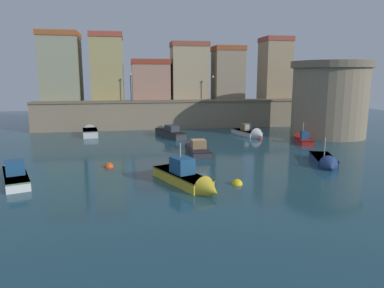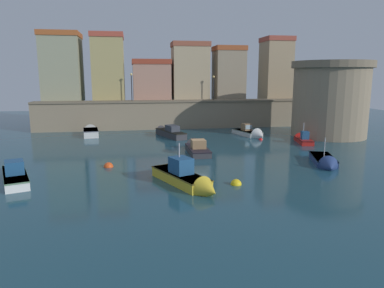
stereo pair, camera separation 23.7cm
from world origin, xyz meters
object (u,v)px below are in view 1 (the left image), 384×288
(mooring_buoy_2, at_px, (237,184))
(fortress_tower, at_px, (329,99))
(moored_boat_1, at_px, (302,139))
(moored_boat_7, at_px, (326,162))
(quay_lamp_1, at_px, (213,84))
(moored_boat_6, at_px, (168,132))
(moored_boat_2, at_px, (251,133))
(moored_boat_5, at_px, (196,147))
(moored_boat_3, at_px, (189,179))
(moored_boat_0, at_px, (90,132))
(moored_boat_4, at_px, (15,173))
(quay_lamp_0, at_px, (131,83))
(mooring_buoy_1, at_px, (109,167))
(mooring_buoy_0, at_px, (260,140))

(mooring_buoy_2, bearing_deg, fortress_tower, 46.10)
(moored_boat_1, bearing_deg, moored_boat_7, 175.57)
(quay_lamp_1, xyz_separation_m, moored_boat_6, (-7.25, -6.68, -5.71))
(moored_boat_2, xyz_separation_m, moored_boat_5, (-8.34, -7.79, 0.02))
(quay_lamp_1, distance_m, moored_boat_3, 29.21)
(moored_boat_0, bearing_deg, moored_boat_4, 162.89)
(quay_lamp_0, height_order, moored_boat_7, quay_lamp_0)
(moored_boat_6, height_order, moored_boat_7, moored_boat_7)
(moored_boat_4, bearing_deg, fortress_tower, -86.25)
(moored_boat_4, relative_size, moored_boat_6, 0.94)
(moored_boat_1, distance_m, moored_boat_5, 13.06)
(quay_lamp_1, distance_m, moored_boat_7, 24.84)
(moored_boat_3, xyz_separation_m, moored_boat_4, (-11.95, 3.81, -0.06))
(quay_lamp_1, xyz_separation_m, moored_boat_3, (-8.10, -27.48, -5.69))
(quay_lamp_1, distance_m, moored_boat_4, 31.55)
(moored_boat_0, bearing_deg, moored_boat_3, -166.83)
(moored_boat_7, bearing_deg, moored_boat_3, -54.63)
(quay_lamp_1, relative_size, moored_boat_1, 0.69)
(moored_boat_0, bearing_deg, moored_boat_7, -140.41)
(fortress_tower, distance_m, mooring_buoy_1, 28.46)
(moored_boat_0, distance_m, mooring_buoy_2, 26.15)
(moored_boat_2, relative_size, mooring_buoy_2, 7.74)
(moored_boat_1, relative_size, moored_boat_4, 0.72)
(moored_boat_5, xyz_separation_m, moored_boat_6, (-1.74, 9.71, 0.11))
(moored_boat_2, xyz_separation_m, mooring_buoy_1, (-16.45, -12.69, -0.38))
(fortress_tower, height_order, quay_lamp_1, fortress_tower)
(fortress_tower, distance_m, moored_boat_4, 35.18)
(moored_boat_1, distance_m, mooring_buoy_2, 18.72)
(quay_lamp_1, distance_m, moored_boat_2, 10.77)
(moored_boat_2, distance_m, mooring_buoy_1, 20.78)
(moored_boat_2, relative_size, moored_boat_3, 0.84)
(moored_boat_0, xyz_separation_m, moored_boat_7, (20.72, -19.38, -0.14))
(moored_boat_4, bearing_deg, moored_boat_5, -82.53)
(moored_boat_2, height_order, moored_boat_4, moored_boat_4)
(mooring_buoy_2, bearing_deg, moored_boat_0, 117.17)
(fortress_tower, height_order, moored_boat_4, fortress_tower)
(quay_lamp_1, relative_size, mooring_buoy_0, 7.50)
(moored_boat_0, relative_size, moored_boat_2, 0.85)
(fortress_tower, relative_size, moored_boat_3, 1.37)
(moored_boat_2, distance_m, moored_boat_6, 10.26)
(mooring_buoy_2, bearing_deg, moored_boat_5, 93.65)
(quay_lamp_1, bearing_deg, moored_boat_0, -165.23)
(moored_boat_2, bearing_deg, moored_boat_5, -61.90)
(moored_boat_4, bearing_deg, mooring_buoy_2, -123.83)
(fortress_tower, distance_m, quay_lamp_1, 15.87)
(moored_boat_4, bearing_deg, moored_boat_1, -88.24)
(moored_boat_6, bearing_deg, moored_boat_7, -166.12)
(moored_boat_3, xyz_separation_m, moored_boat_5, (2.60, 11.10, -0.12))
(moored_boat_7, bearing_deg, moored_boat_4, -71.89)
(moored_boat_5, xyz_separation_m, moored_boat_7, (9.50, -7.41, -0.10))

